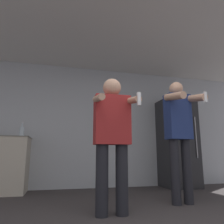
{
  "coord_description": "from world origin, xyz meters",
  "views": [
    {
      "loc": [
        -0.77,
        -1.51,
        0.65
      ],
      "look_at": [
        -0.15,
        0.97,
        1.16
      ],
      "focal_mm": 35.0,
      "sensor_mm": 36.0,
      "label": 1
    }
  ],
  "objects": [
    {
      "name": "ceiling_slab",
      "position": [
        0.0,
        1.54,
        2.57
      ],
      "size": [
        7.0,
        3.59,
        0.05
      ],
      "color": "silver",
      "rests_on": "wall_back"
    },
    {
      "name": "person_woman_foreground",
      "position": [
        -0.15,
        0.96,
        0.89
      ],
      "size": [
        0.48,
        0.51,
        1.58
      ],
      "color": "black",
      "rests_on": "ground_plane"
    },
    {
      "name": "refrigerator",
      "position": [
        1.76,
        2.74,
        0.93
      ],
      "size": [
        0.69,
        0.69,
        1.86
      ],
      "color": "#262628",
      "rests_on": "ground_plane"
    },
    {
      "name": "bottle_brown_liquor",
      "position": [
        -1.4,
        2.7,
        1.08
      ],
      "size": [
        0.08,
        0.08,
        0.27
      ],
      "color": "silver",
      "rests_on": "counter"
    },
    {
      "name": "wall_back",
      "position": [
        0.0,
        3.1,
        1.27
      ],
      "size": [
        7.0,
        0.06,
        2.55
      ],
      "color": "#B2B7BC",
      "rests_on": "ground_plane"
    },
    {
      "name": "person_man_side",
      "position": [
        0.92,
        1.27,
        1.02
      ],
      "size": [
        0.45,
        0.53,
        1.73
      ],
      "color": "black",
      "rests_on": "ground_plane"
    }
  ]
}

